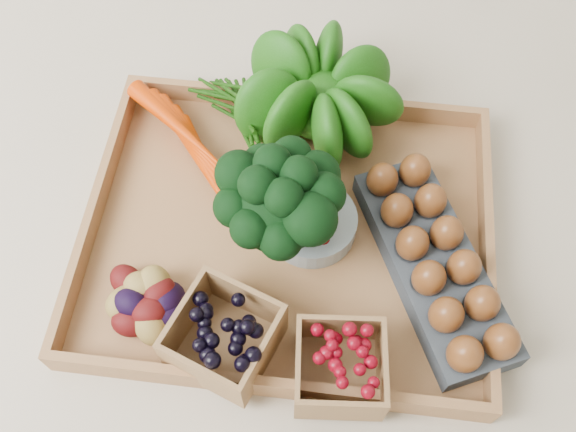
# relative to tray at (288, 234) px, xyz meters

# --- Properties ---
(ground) EXTENTS (4.00, 4.00, 0.00)m
(ground) POSITION_rel_tray_xyz_m (0.00, 0.00, -0.01)
(ground) COLOR beige
(ground) RESTS_ON ground
(tray) EXTENTS (0.55, 0.45, 0.01)m
(tray) POSITION_rel_tray_xyz_m (0.00, 0.00, 0.00)
(tray) COLOR #A77446
(tray) RESTS_ON ground
(carrots) EXTENTS (0.20, 0.14, 0.05)m
(carrots) POSITION_rel_tray_xyz_m (-0.15, 0.11, 0.03)
(carrots) COLOR #DA3600
(carrots) RESTS_ON tray
(lettuce) EXTENTS (0.16, 0.16, 0.16)m
(lettuce) POSITION_rel_tray_xyz_m (0.02, 0.19, 0.09)
(lettuce) COLOR #15470B
(lettuce) RESTS_ON tray
(broccoli) EXTENTS (0.17, 0.17, 0.13)m
(broccoli) POSITION_rel_tray_xyz_m (-0.01, -0.01, 0.07)
(broccoli) COLOR black
(broccoli) RESTS_ON tray
(cherry_bowl) EXTENTS (0.12, 0.12, 0.03)m
(cherry_bowl) POSITION_rel_tray_xyz_m (0.03, 0.01, 0.02)
(cherry_bowl) COLOR #8C9EA5
(cherry_bowl) RESTS_ON tray
(egg_carton) EXTENTS (0.23, 0.32, 0.04)m
(egg_carton) POSITION_rel_tray_xyz_m (0.20, -0.04, 0.03)
(egg_carton) COLOR #3B424C
(egg_carton) RESTS_ON tray
(potatoes) EXTENTS (0.12, 0.12, 0.07)m
(potatoes) POSITION_rel_tray_xyz_m (-0.17, -0.13, 0.04)
(potatoes) COLOR #410A0B
(potatoes) RESTS_ON tray
(punnet_blackberry) EXTENTS (0.15, 0.15, 0.08)m
(punnet_blackberry) POSITION_rel_tray_xyz_m (-0.06, -0.17, 0.05)
(punnet_blackberry) COLOR black
(punnet_blackberry) RESTS_ON tray
(punnet_raspberry) EXTENTS (0.11, 0.11, 0.07)m
(punnet_raspberry) POSITION_rel_tray_xyz_m (0.09, -0.19, 0.04)
(punnet_raspberry) COLOR #680410
(punnet_raspberry) RESTS_ON tray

